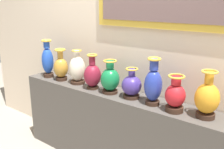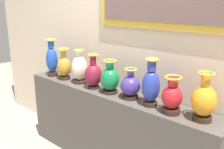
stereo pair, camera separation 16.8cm
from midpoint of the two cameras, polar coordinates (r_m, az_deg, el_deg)
name	(u,v)px [view 1 (the left image)]	position (r m, az deg, el deg)	size (l,w,h in m)	color
display_shelf	(112,130)	(2.73, -1.80, -12.02)	(2.26, 0.34, 0.82)	#4C4742
back_wall	(127,35)	(2.60, 1.54, 8.63)	(4.78, 0.14, 2.70)	beige
vase_sapphire	(48,60)	(3.12, -15.43, 3.00)	(0.13, 0.13, 0.44)	#382319
vase_ochre	(61,67)	(2.97, -12.74, 1.59)	(0.16, 0.16, 0.36)	#382319
vase_ivory	(77,69)	(2.82, -9.31, 1.20)	(0.17, 0.17, 0.37)	#382319
vase_burgundy	(92,75)	(2.63, -6.14, -0.07)	(0.17, 0.17, 0.36)	#382319
vase_emerald	(110,79)	(2.50, -2.44, -0.99)	(0.18, 0.18, 0.33)	#382319
vase_indigo	(132,85)	(2.38, 2.29, -2.44)	(0.18, 0.18, 0.28)	#382319
vase_cobalt	(153,84)	(2.22, 6.88, -2.17)	(0.15, 0.15, 0.41)	#382319
vase_crimson	(175,96)	(2.13, 11.48, -4.58)	(0.16, 0.16, 0.30)	#382319
vase_amber	(207,98)	(2.07, 17.93, -5.01)	(0.19, 0.19, 0.37)	#382319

